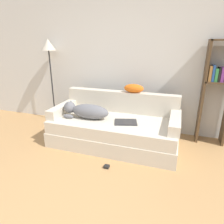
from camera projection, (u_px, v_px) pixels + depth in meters
wall_back at (129, 54)px, 3.44m from camera, size 8.12×0.06×2.70m
couch at (114, 132)px, 3.15m from camera, size 1.95×0.93×0.42m
couch_backrest at (121, 102)px, 3.37m from camera, size 1.91×0.15×0.35m
couch_arm_left at (63, 109)px, 3.32m from camera, size 0.15×0.74×0.14m
couch_arm_right at (175, 122)px, 2.78m from camera, size 0.15×0.74×0.14m
dog at (86, 111)px, 3.09m from camera, size 0.75×0.27×0.26m
laptop at (126, 122)px, 2.94m from camera, size 0.38×0.32×0.02m
throw_pillow at (134, 88)px, 3.22m from camera, size 0.32×0.16×0.14m
bookshelf at (217, 87)px, 3.00m from camera, size 0.42×0.26×1.58m
floor_lamp at (49, 52)px, 3.70m from camera, size 0.27×0.27×1.60m
power_adapter at (107, 167)px, 2.59m from camera, size 0.07×0.07×0.03m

